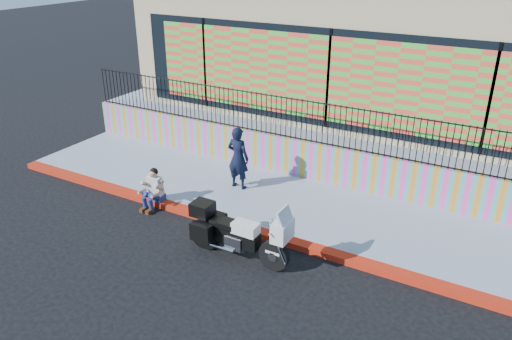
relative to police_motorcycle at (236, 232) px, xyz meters
The scene contains 10 objects.
ground 1.20m from the police_motorcycle, 95.64° to the left, with size 90.00×90.00×0.00m, color black.
red_curb 1.16m from the police_motorcycle, 95.64° to the left, with size 16.00×0.30×0.15m, color #A10D0B.
sidewalk 2.72m from the police_motorcycle, 92.15° to the left, with size 16.00×3.00×0.15m, color gray.
mural_wall 4.27m from the police_motorcycle, 91.35° to the left, with size 16.00×0.20×1.10m, color #FF43AC.
metal_fence 4.44m from the police_motorcycle, 91.35° to the left, with size 15.80×0.04×1.20m, color black, non-canonical shape.
elevated_platform 9.37m from the police_motorcycle, 90.61° to the left, with size 16.00×10.00×1.25m, color gray.
storefront_building 9.51m from the police_motorcycle, 90.63° to the left, with size 14.00×8.06×4.00m.
police_motorcycle is the anchor object (origin of this frame).
police_officer 3.21m from the police_motorcycle, 120.75° to the left, with size 0.64×0.42×1.76m, color black.
seated_man 3.20m from the police_motorcycle, 164.96° to the left, with size 0.54×0.71×1.06m.
Camera 1 is at (5.04, -8.85, 6.32)m, focal length 35.00 mm.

